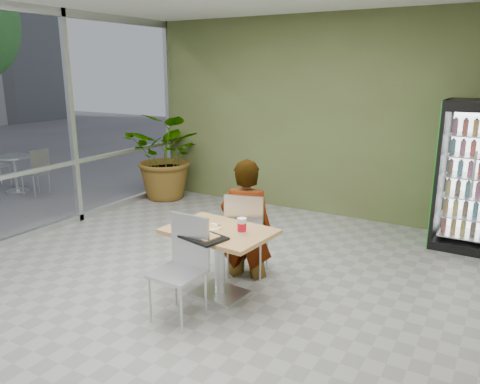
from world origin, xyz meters
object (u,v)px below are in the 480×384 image
chair_far (246,229)px  seated_woman (246,231)px  soda_cup (242,226)px  beverage_fridge (475,177)px  cafeteria_tray (203,237)px  chair_near (184,259)px  dining_table (219,249)px  potted_plant (168,156)px

chair_far → seated_woman: size_ratio=0.60×
soda_cup → beverage_fridge: beverage_fridge is taller
cafeteria_tray → chair_near: bearing=-116.9°
cafeteria_tray → beverage_fridge: size_ratio=0.22×
cafeteria_tray → beverage_fridge: (2.12, 3.18, 0.23)m
chair_far → seated_woman: seated_woman is taller
dining_table → chair_far: (-0.00, 0.56, 0.05)m
dining_table → beverage_fridge: bearing=53.3°
chair_near → cafeteria_tray: bearing=64.4°
chair_near → soda_cup: bearing=56.1°
dining_table → soda_cup: soda_cup is taller
soda_cup → potted_plant: bearing=138.7°
potted_plant → chair_near: bearing=-49.3°
chair_far → cafeteria_tray: size_ratio=2.36×
soda_cup → seated_woman: bearing=116.0°
dining_table → potted_plant: bearing=136.1°
chair_far → soda_cup: (0.27, -0.56, 0.24)m
chair_near → cafeteria_tray: chair_near is taller
potted_plant → cafeteria_tray: bearing=-46.7°
potted_plant → beverage_fridge: bearing=0.5°
chair_far → beverage_fridge: (2.14, 2.31, 0.40)m
beverage_fridge → chair_near: bearing=-122.4°
cafeteria_tray → potted_plant: potted_plant is taller
potted_plant → dining_table: bearing=-43.9°
chair_far → seated_woman: (-0.03, 0.05, -0.05)m
dining_table → potted_plant: (-2.94, 2.82, 0.27)m
soda_cup → potted_plant: (-3.21, 2.82, -0.03)m
beverage_fridge → dining_table: bearing=-125.7°
chair_far → dining_table: bearing=75.2°
chair_far → soda_cup: 0.67m
chair_far → soda_cup: size_ratio=6.07×
dining_table → chair_far: size_ratio=1.13×
dining_table → seated_woman: bearing=92.7°
cafeteria_tray → dining_table: bearing=92.8°
potted_plant → soda_cup: bearing=-41.3°
seated_woman → cafeteria_tray: bearing=77.7°
dining_table → soda_cup: size_ratio=6.88×
seated_woman → beverage_fridge: size_ratio=0.85×
chair_far → potted_plant: bearing=-52.6°
beverage_fridge → potted_plant: (-5.07, -0.05, -0.19)m
chair_far → soda_cup: chair_far is taller
beverage_fridge → potted_plant: 5.08m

